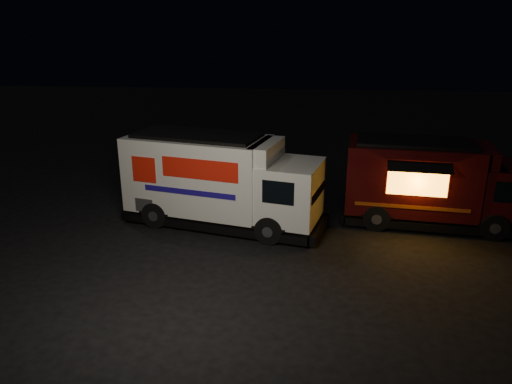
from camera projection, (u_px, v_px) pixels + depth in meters
name	position (u px, v px, depth m)	size (l,w,h in m)	color
ground	(245.00, 261.00, 15.09)	(80.00, 80.00, 0.00)	black
white_truck	(223.00, 181.00, 17.30)	(7.09, 2.42, 3.21)	silver
red_truck	(436.00, 183.00, 17.37)	(6.45, 2.37, 3.00)	black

